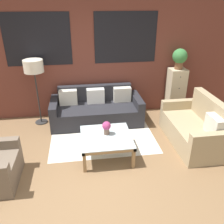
{
  "coord_description": "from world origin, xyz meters",
  "views": [
    {
      "loc": [
        -0.14,
        -2.95,
        2.61
      ],
      "look_at": [
        0.48,
        1.25,
        0.55
      ],
      "focal_mm": 38.0,
      "sensor_mm": 36.0,
      "label": 1
    }
  ],
  "objects_px": {
    "settee_vintage": "(195,129)",
    "potted_plant": "(180,57)",
    "floor_lamp": "(34,69)",
    "coffee_table": "(106,139)",
    "couch_dark": "(97,110)",
    "flower_vase": "(107,127)",
    "drawer_cabinet": "(176,91)"
  },
  "relations": [
    {
      "from": "settee_vintage",
      "to": "potted_plant",
      "type": "height_order",
      "value": "potted_plant"
    },
    {
      "from": "settee_vintage",
      "to": "floor_lamp",
      "type": "relative_size",
      "value": 1.06
    },
    {
      "from": "coffee_table",
      "to": "couch_dark",
      "type": "bearing_deg",
      "value": 92.47
    },
    {
      "from": "couch_dark",
      "to": "potted_plant",
      "type": "xyz_separation_m",
      "value": [
        1.96,
        0.23,
        1.09
      ]
    },
    {
      "from": "potted_plant",
      "to": "flower_vase",
      "type": "xyz_separation_m",
      "value": [
        -1.88,
        -1.5,
        -0.83
      ]
    },
    {
      "from": "couch_dark",
      "to": "drawer_cabinet",
      "type": "bearing_deg",
      "value": 6.59
    },
    {
      "from": "potted_plant",
      "to": "settee_vintage",
      "type": "bearing_deg",
      "value": -95.28
    },
    {
      "from": "couch_dark",
      "to": "drawer_cabinet",
      "type": "xyz_separation_m",
      "value": [
        1.96,
        0.23,
        0.27
      ]
    },
    {
      "from": "couch_dark",
      "to": "coffee_table",
      "type": "height_order",
      "value": "couch_dark"
    },
    {
      "from": "floor_lamp",
      "to": "potted_plant",
      "type": "xyz_separation_m",
      "value": [
        3.23,
        0.11,
        0.11
      ]
    },
    {
      "from": "couch_dark",
      "to": "floor_lamp",
      "type": "height_order",
      "value": "floor_lamp"
    },
    {
      "from": "floor_lamp",
      "to": "drawer_cabinet",
      "type": "xyz_separation_m",
      "value": [
        3.23,
        0.11,
        -0.71
      ]
    },
    {
      "from": "couch_dark",
      "to": "potted_plant",
      "type": "relative_size",
      "value": 4.31
    },
    {
      "from": "coffee_table",
      "to": "drawer_cabinet",
      "type": "relative_size",
      "value": 0.81
    },
    {
      "from": "coffee_table",
      "to": "flower_vase",
      "type": "relative_size",
      "value": 3.61
    },
    {
      "from": "drawer_cabinet",
      "to": "floor_lamp",
      "type": "bearing_deg",
      "value": -178.07
    },
    {
      "from": "coffee_table",
      "to": "drawer_cabinet",
      "type": "bearing_deg",
      "value": 39.75
    },
    {
      "from": "settee_vintage",
      "to": "coffee_table",
      "type": "bearing_deg",
      "value": -174.6
    },
    {
      "from": "couch_dark",
      "to": "settee_vintage",
      "type": "xyz_separation_m",
      "value": [
        1.83,
        -1.19,
        0.03
      ]
    },
    {
      "from": "couch_dark",
      "to": "drawer_cabinet",
      "type": "relative_size",
      "value": 1.83
    },
    {
      "from": "couch_dark",
      "to": "settee_vintage",
      "type": "height_order",
      "value": "settee_vintage"
    },
    {
      "from": "coffee_table",
      "to": "drawer_cabinet",
      "type": "distance_m",
      "value": 2.48
    },
    {
      "from": "coffee_table",
      "to": "drawer_cabinet",
      "type": "height_order",
      "value": "drawer_cabinet"
    },
    {
      "from": "settee_vintage",
      "to": "flower_vase",
      "type": "height_order",
      "value": "settee_vintage"
    },
    {
      "from": "flower_vase",
      "to": "coffee_table",
      "type": "bearing_deg",
      "value": -102.75
    },
    {
      "from": "potted_plant",
      "to": "floor_lamp",
      "type": "bearing_deg",
      "value": -178.07
    },
    {
      "from": "couch_dark",
      "to": "floor_lamp",
      "type": "bearing_deg",
      "value": 174.74
    },
    {
      "from": "potted_plant",
      "to": "coffee_table",
      "type": "bearing_deg",
      "value": -140.24
    },
    {
      "from": "coffee_table",
      "to": "floor_lamp",
      "type": "distance_m",
      "value": 2.19
    },
    {
      "from": "floor_lamp",
      "to": "settee_vintage",
      "type": "bearing_deg",
      "value": -22.8
    },
    {
      "from": "coffee_table",
      "to": "floor_lamp",
      "type": "relative_size",
      "value": 0.61
    },
    {
      "from": "coffee_table",
      "to": "floor_lamp",
      "type": "bearing_deg",
      "value": 132.19
    }
  ]
}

